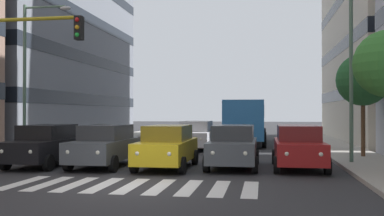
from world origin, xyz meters
TOP-DOWN VIEW (x-y plane):
  - ground_plane at (0.00, 0.00)m, footprint 180.00×180.00m
  - building_right_block_0 at (14.22, -20.54)m, footprint 9.04×21.95m
  - crosswalk_markings at (-0.00, 0.00)m, footprint 7.65×2.80m
  - car_0 at (-5.35, -4.91)m, footprint 2.02×4.44m
  - car_1 at (-2.77, -4.82)m, footprint 2.02×4.44m
  - car_2 at (-0.18, -4.17)m, footprint 2.02×4.44m
  - car_3 at (2.47, -4.27)m, footprint 2.02×4.44m
  - car_4 at (5.01, -4.13)m, footprint 2.02×4.44m
  - car_row2_0 at (-0.08, -12.44)m, footprint 2.02×4.44m
  - bus_behind_traffic at (-2.77, -18.34)m, footprint 2.78×10.50m
  - street_lamp_left at (-7.14, -6.41)m, footprint 3.31×0.28m
  - street_lamp_right at (7.28, -6.90)m, footprint 2.51×0.28m
  - street_tree_1 at (-8.67, -8.93)m, footprint 2.51×2.51m

SIDE VIEW (x-z plane):
  - ground_plane at x=0.00m, z-range 0.00..0.00m
  - crosswalk_markings at x=0.00m, z-range 0.00..0.01m
  - car_0 at x=-5.35m, z-range 0.03..1.75m
  - car_1 at x=-2.77m, z-range 0.03..1.75m
  - car_2 at x=-0.18m, z-range 0.03..1.75m
  - car_3 at x=2.47m, z-range 0.03..1.75m
  - car_4 at x=5.01m, z-range 0.03..1.75m
  - car_row2_0 at x=-0.08m, z-range 0.03..1.75m
  - bus_behind_traffic at x=-2.77m, z-range 0.36..3.36m
  - street_tree_1 at x=-8.67m, z-range 1.34..6.25m
  - street_lamp_right at x=7.28m, z-range 0.91..8.32m
  - street_lamp_left at x=-7.14m, z-range 1.02..8.99m
  - building_right_block_0 at x=14.22m, z-range 0.00..19.48m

